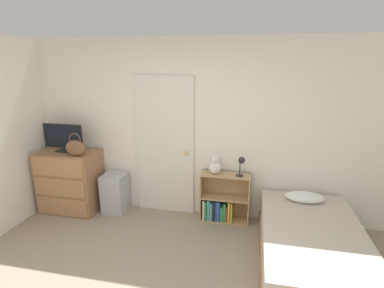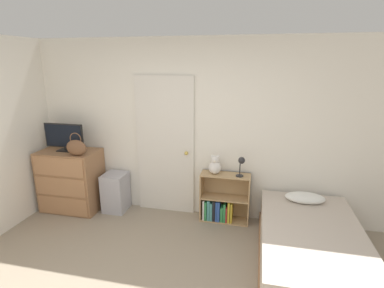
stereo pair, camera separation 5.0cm
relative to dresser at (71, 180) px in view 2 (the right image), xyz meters
The scene contains 10 objects.
wall_back 1.98m from the dresser, 10.24° to the left, with size 10.00×0.06×2.55m.
door_closed 1.56m from the dresser, 10.66° to the left, with size 0.87×0.09×2.04m.
dresser is the anchor object (origin of this frame).
tv 0.68m from the dresser, behind, with size 0.62×0.16×0.41m.
handbag 0.66m from the dresser, 32.53° to the right, with size 0.30×0.13×0.33m.
storage_bin 0.71m from the dresser, ahead, with size 0.33×0.36×0.59m.
bookshelf 2.31m from the dresser, ahead, with size 0.69×0.26×0.71m.
teddy_bear 2.23m from the dresser, ahead, with size 0.18×0.18×0.27m.
desk_lamp 2.59m from the dresser, ahead, with size 0.12×0.11×0.28m.
bed 3.46m from the dresser, 11.43° to the right, with size 1.10×1.94×0.59m.
Camera 2 is at (0.97, -1.89, 2.23)m, focal length 28.00 mm.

